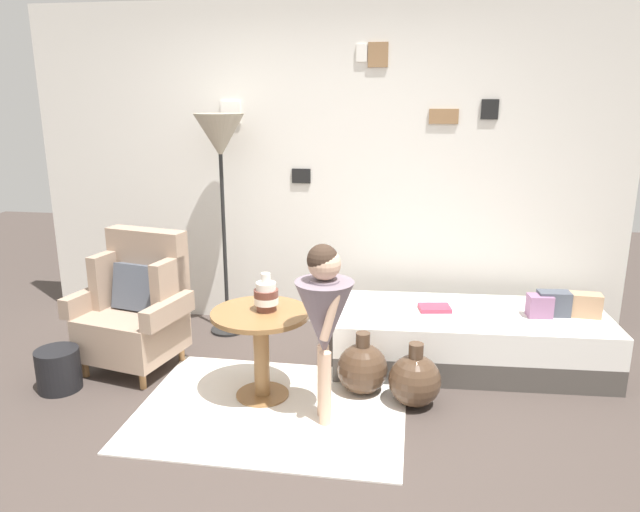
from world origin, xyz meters
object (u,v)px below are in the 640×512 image
book_on_daybed (435,308)px  demijohn_near (362,368)px  daybed (469,338)px  magazine_basket (59,369)px  side_table (261,336)px  vase_striped (266,296)px  demijohn_far (415,380)px  person_child (324,312)px  floor_lamp (220,145)px  armchair (137,307)px

book_on_daybed → demijohn_near: book_on_daybed is taller
daybed → demijohn_near: demijohn_near is taller
magazine_basket → demijohn_near: bearing=7.9°
side_table → magazine_basket: side_table is taller
demijohn_near → daybed: bearing=36.9°
vase_striped → daybed: bearing=27.2°
demijohn_near → demijohn_far: (0.34, -0.11, -0.00)m
side_table → book_on_daybed: 1.30m
vase_striped → demijohn_far: bearing=1.5°
vase_striped → person_child: bearing=-32.1°
side_table → person_child: person_child is taller
side_table → floor_lamp: 1.60m
daybed → demijohn_near: size_ratio=4.65×
armchair → book_on_daybed: bearing=10.6°
daybed → magazine_basket: bearing=-163.2°
demijohn_far → magazine_basket: size_ratio=1.48×
armchair → person_child: (1.42, -0.55, 0.26)m
person_child → magazine_basket: bearing=176.4°
demijohn_near → demijohn_far: demijohn_near is taller
armchair → side_table: size_ratio=1.56×
person_child → magazine_basket: (-1.79, 0.11, -0.56)m
armchair → demijohn_near: 1.64m
person_child → demijohn_far: (0.53, 0.28, -0.53)m
vase_striped → person_child: (0.40, -0.25, 0.01)m
demijohn_near → magazine_basket: demijohn_near is taller
book_on_daybed → demijohn_near: size_ratio=0.53×
book_on_daybed → magazine_basket: 2.60m
book_on_daybed → magazine_basket: size_ratio=0.79×
side_table → vase_striped: (0.03, 0.02, 0.26)m
armchair → demijohn_near: size_ratio=2.33×
armchair → vase_striped: 1.09m
daybed → person_child: (-0.91, -0.93, 0.50)m
person_child → magazine_basket: person_child is taller
side_table → vase_striped: size_ratio=2.55×
daybed → person_child: person_child is taller
person_child → book_on_daybed: person_child is taller
armchair → side_table: (0.98, -0.32, -0.02)m
side_table → magazine_basket: size_ratio=2.22×
demijohn_near → demijohn_far: bearing=-18.2°
floor_lamp → demijohn_far: 2.26m
side_table → magazine_basket: bearing=-175.1°
armchair → side_table: 1.03m
magazine_basket → book_on_daybed: bearing=18.5°
side_table → vase_striped: bearing=36.1°
daybed → magazine_basket: 2.82m
floor_lamp → magazine_basket: 1.96m
daybed → demijohn_far: 0.76m
demijohn_far → vase_striped: bearing=-178.5°
armchair → demijohn_far: 1.99m
daybed → book_on_daybed: (-0.25, 0.00, 0.22)m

